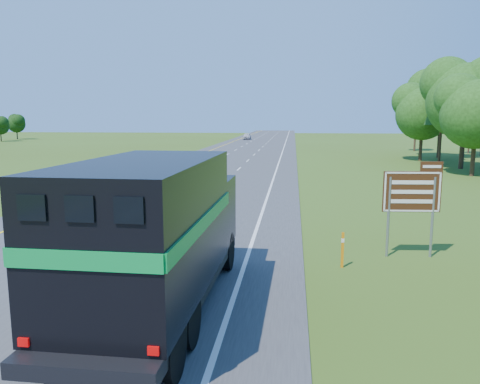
{
  "coord_description": "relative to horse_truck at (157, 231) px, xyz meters",
  "views": [
    {
      "loc": [
        7.07,
        -7.15,
        4.97
      ],
      "look_at": [
        4.61,
        14.48,
        1.51
      ],
      "focal_mm": 35.0,
      "sensor_mm": 36.0,
      "label": 1
    }
  ],
  "objects": [
    {
      "name": "road",
      "position": [
        -3.7,
        46.06,
        -2.14
      ],
      "size": [
        15.0,
        260.0,
        0.04
      ],
      "primitive_type": "cube",
      "color": "#38383A",
      "rests_on": "ground"
    },
    {
      "name": "lane_markings",
      "position": [
        -3.7,
        46.06,
        -2.12
      ],
      "size": [
        11.15,
        260.0,
        0.01
      ],
      "color": "yellow",
      "rests_on": "road"
    },
    {
      "name": "horse_truck",
      "position": [
        0.0,
        0.0,
        0.0
      ],
      "size": [
        2.99,
        9.01,
        3.97
      ],
      "rotation": [
        0.0,
        0.0,
        -0.02
      ],
      "color": "black",
      "rests_on": "road"
    },
    {
      "name": "white_suv",
      "position": [
        -7.66,
        29.63,
        -1.25
      ],
      "size": [
        2.97,
        6.33,
        1.75
      ],
      "primitive_type": "imported",
      "rotation": [
        0.0,
        0.0,
        0.01
      ],
      "color": "white",
      "rests_on": "road"
    },
    {
      "name": "far_car",
      "position": [
        -7.27,
        96.51,
        -1.38
      ],
      "size": [
        1.95,
        4.45,
        1.49
      ],
      "primitive_type": "imported",
      "rotation": [
        0.0,
        0.0,
        0.04
      ],
      "color": "silver",
      "rests_on": "road"
    },
    {
      "name": "exit_sign",
      "position": [
        7.62,
        5.84,
        0.09
      ],
      "size": [
        2.04,
        0.21,
        3.46
      ],
      "rotation": [
        0.0,
        0.0,
        0.07
      ],
      "color": "gray",
      "rests_on": "ground"
    },
    {
      "name": "delineator",
      "position": [
        5.06,
        4.29,
        -1.51
      ],
      "size": [
        0.1,
        0.06,
        1.22
      ],
      "color": "orange",
      "rests_on": "ground"
    }
  ]
}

